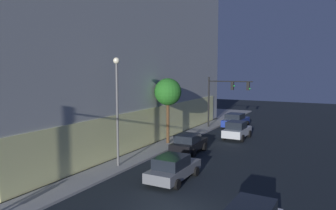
# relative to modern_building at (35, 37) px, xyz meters

# --- Properties ---
(modern_building) EXTENTS (34.64, 31.08, 21.06)m
(modern_building) POSITION_rel_modern_building_xyz_m (0.00, 0.00, 0.00)
(modern_building) COLOR #4C4C51
(modern_building) RESTS_ON ground
(traffic_light_far_corner) EXTENTS (0.39, 5.13, 5.86)m
(traffic_light_far_corner) POSITION_rel_modern_building_xyz_m (10.27, -18.68, -6.17)
(traffic_light_far_corner) COLOR black
(traffic_light_far_corner) RESTS_ON sidewalk_corner
(street_lamp_sidewalk) EXTENTS (0.44, 0.44, 7.47)m
(street_lamp_sidewalk) POSITION_rel_modern_building_xyz_m (-7.45, -16.73, -5.58)
(street_lamp_sidewalk) COLOR #5C5C5C
(street_lamp_sidewalk) RESTS_ON sidewalk_corner
(sidewalk_tree) EXTENTS (2.45, 2.45, 5.91)m
(sidewalk_tree) POSITION_rel_modern_building_xyz_m (0.43, -16.48, -5.68)
(sidewalk_tree) COLOR #4D331E
(sidewalk_tree) RESTS_ON sidewalk_corner
(car_grey) EXTENTS (4.39, 2.06, 1.57)m
(car_grey) POSITION_rel_modern_building_xyz_m (-8.02, -21.32, -9.67)
(car_grey) COLOR slate
(car_grey) RESTS_ON ground
(car_black) EXTENTS (4.06, 2.07, 1.58)m
(car_black) POSITION_rel_modern_building_xyz_m (-1.51, -19.44, -9.64)
(car_black) COLOR black
(car_black) RESTS_ON ground
(car_silver) EXTENTS (4.14, 2.13, 1.78)m
(car_silver) POSITION_rel_modern_building_xyz_m (5.73, -21.39, -9.57)
(car_silver) COLOR #B7BABF
(car_silver) RESTS_ON ground
(car_blue) EXTENTS (4.77, 2.35, 1.73)m
(car_blue) POSITION_rel_modern_building_xyz_m (11.70, -19.54, -9.58)
(car_blue) COLOR navy
(car_blue) RESTS_ON ground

